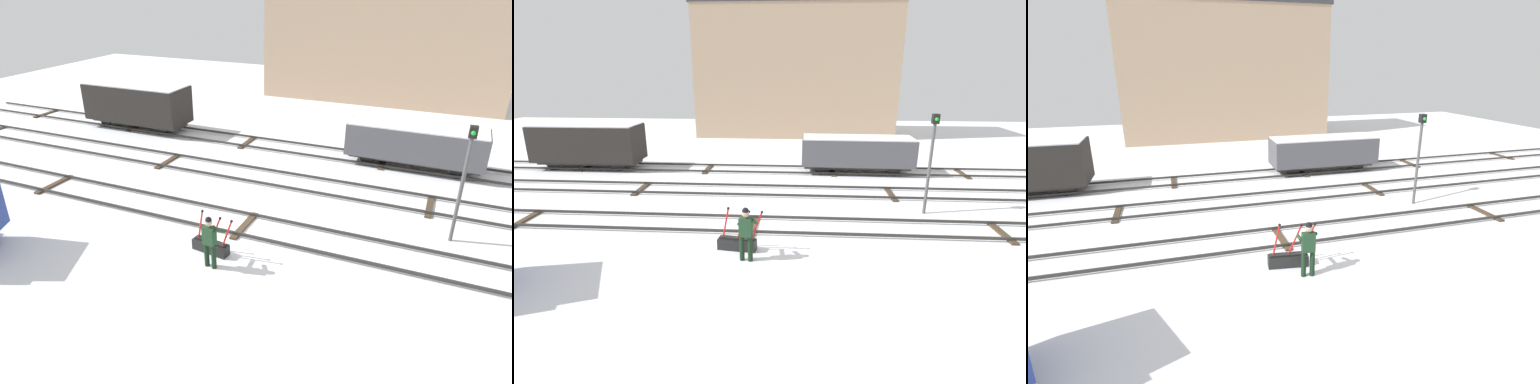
% 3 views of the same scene
% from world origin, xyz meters
% --- Properties ---
extents(ground_plane, '(60.00, 60.00, 0.00)m').
position_xyz_m(ground_plane, '(0.00, 0.00, 0.00)').
color(ground_plane, white).
extents(track_main_line, '(44.00, 1.94, 0.18)m').
position_xyz_m(track_main_line, '(0.00, 0.00, 0.11)').
color(track_main_line, '#2D2B28').
rests_on(track_main_line, ground_plane).
extents(track_siding_near, '(44.00, 1.94, 0.18)m').
position_xyz_m(track_siding_near, '(0.00, 4.12, 0.11)').
color(track_siding_near, '#2D2B28').
rests_on(track_siding_near, ground_plane).
extents(track_siding_far, '(44.00, 1.94, 0.18)m').
position_xyz_m(track_siding_far, '(0.00, 8.04, 0.11)').
color(track_siding_far, '#2D2B28').
rests_on(track_siding_far, ground_plane).
extents(switch_lever_frame, '(1.50, 0.52, 1.43)m').
position_xyz_m(switch_lever_frame, '(-0.31, -1.87, 0.24)').
color(switch_lever_frame, black).
rests_on(switch_lever_frame, ground_plane).
extents(rail_worker, '(0.59, 0.71, 1.71)m').
position_xyz_m(rail_worker, '(0.07, -2.58, 0.96)').
color(rail_worker, black).
rests_on(rail_worker, ground_plane).
extents(signal_post, '(0.24, 0.32, 3.94)m').
position_xyz_m(signal_post, '(6.67, 1.86, 2.41)').
color(signal_post, '#4C4C4C').
rests_on(signal_post, ground_plane).
extents(apartment_building, '(16.31, 5.61, 10.48)m').
position_xyz_m(apartment_building, '(1.26, 20.91, 5.24)').
color(apartment_building, tan).
rests_on(apartment_building, ground_plane).
extents(freight_car_back_track, '(5.95, 2.18, 2.54)m').
position_xyz_m(freight_car_back_track, '(-10.35, 8.04, 1.45)').
color(freight_car_back_track, '#2D2B28').
rests_on(freight_car_back_track, ground_plane).
extents(freight_car_near_switch, '(6.01, 2.09, 1.98)m').
position_xyz_m(freight_car_near_switch, '(4.80, 8.04, 1.17)').
color(freight_car_near_switch, '#2D2B28').
rests_on(freight_car_near_switch, ground_plane).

